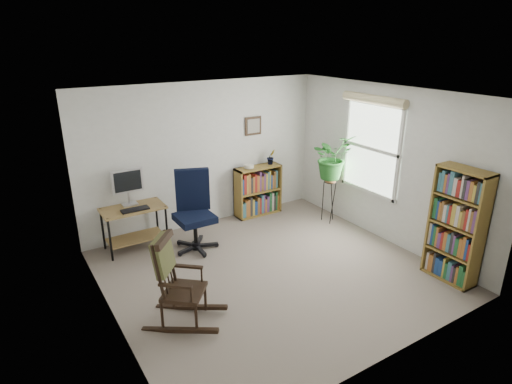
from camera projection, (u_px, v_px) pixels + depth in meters
floor at (271, 272)px, 5.89m from camera, size 4.20×4.00×0.00m
ceiling at (274, 95)px, 5.06m from camera, size 4.20×4.00×0.00m
wall_back at (204, 155)px, 7.06m from camera, size 4.20×0.00×2.40m
wall_front at (396, 254)px, 3.89m from camera, size 4.20×0.00×2.40m
wall_left at (105, 227)px, 4.42m from camera, size 0.00×4.00×2.40m
wall_right at (386, 165)px, 6.52m from camera, size 0.00×4.00×2.40m
window at (371, 149)px, 6.67m from camera, size 0.12×1.20×1.50m
desk at (135, 228)px, 6.45m from camera, size 0.92×0.51×0.66m
monitor at (128, 187)px, 6.35m from camera, size 0.46×0.16×0.56m
keyboard at (135, 209)px, 6.24m from camera, size 0.40×0.15×0.02m
office_chair at (194, 212)px, 6.31m from camera, size 0.86×0.86×1.22m
rocking_chair at (183, 280)px, 4.70m from camera, size 1.06×1.03×1.07m
low_bookshelf at (258, 191)px, 7.65m from camera, size 0.85×0.28×0.90m
tall_bookshelf at (457, 226)px, 5.48m from camera, size 0.29×0.67×1.54m
plant_stand at (329, 198)px, 7.35m from camera, size 0.26×0.26×0.85m
spider_plant at (333, 136)px, 6.97m from camera, size 1.69×1.88×1.46m
potted_plant_small at (271, 161)px, 7.62m from camera, size 0.13×0.24×0.11m
framed_picture at (253, 126)px, 7.37m from camera, size 0.32×0.04×0.32m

